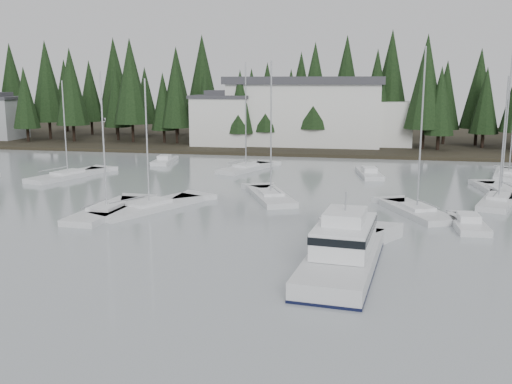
# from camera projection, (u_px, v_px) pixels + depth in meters

# --- Properties ---
(far_shore_land) EXTENTS (240.00, 54.00, 1.00)m
(far_shore_land) POSITION_uv_depth(u_px,v_px,m) (339.00, 139.00, 106.92)
(far_shore_land) COLOR black
(far_shore_land) RESTS_ON ground
(conifer_treeline) EXTENTS (200.00, 22.00, 20.00)m
(conifer_treeline) POSITION_uv_depth(u_px,v_px,m) (336.00, 145.00, 96.33)
(conifer_treeline) COLOR black
(conifer_treeline) RESTS_ON ground
(house_west) EXTENTS (9.54, 7.42, 8.75)m
(house_west) POSITION_uv_depth(u_px,v_px,m) (222.00, 119.00, 92.08)
(house_west) COLOR silver
(house_west) RESTS_ON ground
(harbor_inn) EXTENTS (29.50, 11.50, 10.90)m
(harbor_inn) POSITION_uv_depth(u_px,v_px,m) (317.00, 112.00, 92.25)
(harbor_inn) COLOR silver
(harbor_inn) RESTS_ON ground
(cabin_cruiser_center) EXTENTS (5.05, 12.49, 5.22)m
(cabin_cruiser_center) POSITION_uv_depth(u_px,v_px,m) (343.00, 255.00, 33.37)
(cabin_cruiser_center) COLOR silver
(cabin_cruiser_center) RESTS_ON ground
(sailboat_0) EXTENTS (5.91, 9.47, 13.55)m
(sailboat_0) POSITION_uv_depth(u_px,v_px,m) (246.00, 169.00, 69.99)
(sailboat_0) COLOR silver
(sailboat_0) RESTS_ON ground
(sailboat_3) EXTENTS (3.43, 9.87, 12.08)m
(sailboat_3) POSITION_uv_depth(u_px,v_px,m) (107.00, 213.00, 47.16)
(sailboat_3) COLOR silver
(sailboat_3) RESTS_ON ground
(sailboat_5) EXTENTS (6.01, 8.80, 14.02)m
(sailboat_5) POSITION_uv_depth(u_px,v_px,m) (417.00, 213.00, 46.93)
(sailboat_5) COLOR silver
(sailboat_5) RESTS_ON ground
(sailboat_6) EXTENTS (5.63, 10.65, 11.36)m
(sailboat_6) POSITION_uv_depth(u_px,v_px,m) (68.00, 177.00, 64.72)
(sailboat_6) COLOR silver
(sailboat_6) RESTS_ON ground
(sailboat_8) EXTENTS (6.17, 9.44, 13.12)m
(sailboat_8) POSITION_uv_depth(u_px,v_px,m) (271.00, 198.00, 53.03)
(sailboat_8) COLOR silver
(sailboat_8) RESTS_ON ground
(sailboat_9) EXTENTS (4.91, 8.68, 12.28)m
(sailboat_9) POSITION_uv_depth(u_px,v_px,m) (509.00, 176.00, 65.21)
(sailboat_9) COLOR silver
(sailboat_9) RESTS_ON ground
(sailboat_10) EXTENTS (3.74, 9.50, 14.17)m
(sailboat_10) POSITION_uv_depth(u_px,v_px,m) (501.00, 194.00, 55.07)
(sailboat_10) COLOR silver
(sailboat_10) RESTS_ON ground
(sailboat_12) EXTENTS (5.42, 9.82, 11.78)m
(sailboat_12) POSITION_uv_depth(u_px,v_px,m) (498.00, 202.00, 51.30)
(sailboat_12) COLOR silver
(sailboat_12) RESTS_ON ground
(sailboat_13) EXTENTS (7.31, 10.70, 11.54)m
(sailboat_13) POSITION_uv_depth(u_px,v_px,m) (149.00, 209.00, 48.64)
(sailboat_13) COLOR silver
(sailboat_13) RESTS_ON ground
(runabout_1) EXTENTS (2.43, 5.95, 1.42)m
(runabout_1) POSITION_uv_depth(u_px,v_px,m) (468.00, 225.00, 42.76)
(runabout_1) COLOR silver
(runabout_1) RESTS_ON ground
(runabout_3) EXTENTS (2.80, 6.50, 1.42)m
(runabout_3) POSITION_uv_depth(u_px,v_px,m) (164.00, 162.00, 76.01)
(runabout_3) COLOR silver
(runabout_3) RESTS_ON ground
(runabout_4) EXTENTS (3.33, 7.21, 1.42)m
(runabout_4) POSITION_uv_depth(u_px,v_px,m) (369.00, 175.00, 65.66)
(runabout_4) COLOR silver
(runabout_4) RESTS_ON ground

